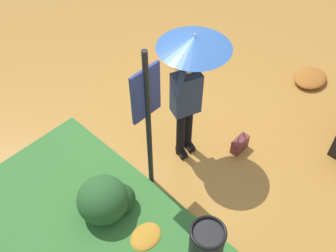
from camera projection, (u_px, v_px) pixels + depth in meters
ground_plane at (188, 139)px, 6.16m from camera, size 18.00×18.00×0.00m
person_with_umbrella at (191, 68)px, 4.92m from camera, size 0.96×0.96×2.04m
info_sign_post at (147, 110)px, 4.55m from camera, size 0.44×0.07×2.30m
handbag at (240, 144)px, 5.91m from camera, size 0.30×0.15×0.37m
trash_bin at (206, 249)px, 4.45m from camera, size 0.42×0.42×0.83m
shrub_cluster at (106, 200)px, 5.05m from camera, size 0.75×0.68×0.61m
leaf_pile_near_person at (310, 78)px, 7.07m from camera, size 0.69×0.55×0.15m
leaf_pile_by_bench at (184, 58)px, 7.48m from camera, size 0.60×0.48×0.13m
leaf_pile_far_path at (146, 237)px, 4.95m from camera, size 0.45×0.36×0.10m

